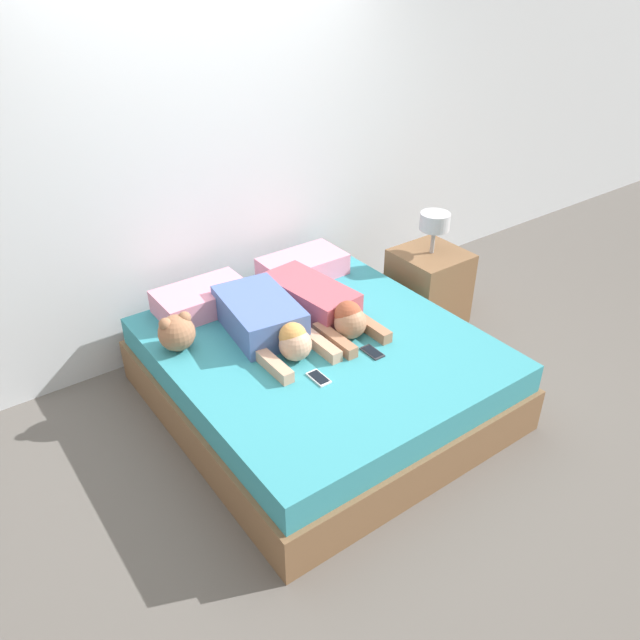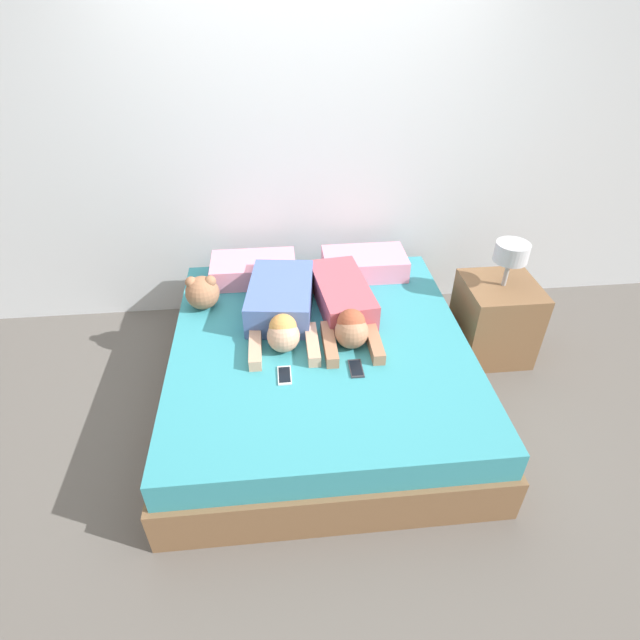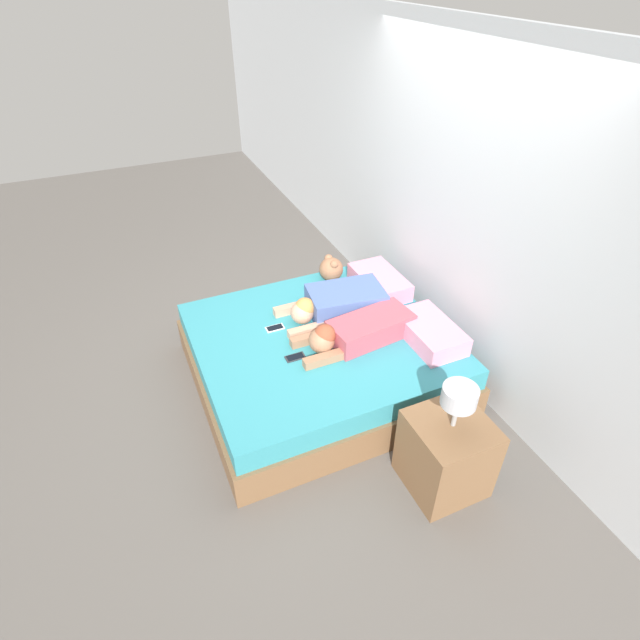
% 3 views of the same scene
% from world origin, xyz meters
% --- Properties ---
extents(ground_plane, '(12.00, 12.00, 0.00)m').
position_xyz_m(ground_plane, '(0.00, 0.00, 0.00)').
color(ground_plane, '#5B5651').
extents(wall_back, '(12.00, 0.06, 2.60)m').
position_xyz_m(wall_back, '(0.00, 1.14, 1.30)').
color(wall_back, silver).
rests_on(wall_back, ground_plane).
extents(bed, '(1.82, 1.97, 0.46)m').
position_xyz_m(bed, '(0.00, 0.00, 0.23)').
color(bed, brown).
rests_on(bed, ground_plane).
extents(pillow_head_left, '(0.59, 0.35, 0.15)m').
position_xyz_m(pillow_head_left, '(-0.40, 0.75, 0.54)').
color(pillow_head_left, pink).
rests_on(pillow_head_left, bed).
extents(pillow_head_right, '(0.59, 0.35, 0.15)m').
position_xyz_m(pillow_head_right, '(0.40, 0.75, 0.54)').
color(pillow_head_right, pink).
rests_on(pillow_head_right, bed).
extents(person_left, '(0.47, 0.91, 0.22)m').
position_xyz_m(person_left, '(-0.22, 0.24, 0.57)').
color(person_left, '#4C66A5').
rests_on(person_left, bed).
extents(person_right, '(0.38, 0.96, 0.23)m').
position_xyz_m(person_right, '(0.18, 0.23, 0.56)').
color(person_right, '#B24C59').
rests_on(person_right, bed).
extents(cell_phone_left, '(0.07, 0.15, 0.01)m').
position_xyz_m(cell_phone_left, '(-0.23, -0.30, 0.47)').
color(cell_phone_left, silver).
rests_on(cell_phone_left, bed).
extents(cell_phone_right, '(0.07, 0.15, 0.01)m').
position_xyz_m(cell_phone_right, '(0.17, -0.28, 0.47)').
color(cell_phone_right, '#2D2D33').
rests_on(cell_phone_right, bed).
extents(plush_toy, '(0.22, 0.22, 0.23)m').
position_xyz_m(plush_toy, '(-0.72, 0.43, 0.58)').
color(plush_toy, '#996647').
rests_on(plush_toy, bed).
extents(nightstand, '(0.48, 0.48, 0.87)m').
position_xyz_m(nightstand, '(1.26, 0.34, 0.30)').
color(nightstand, brown).
rests_on(nightstand, ground_plane).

